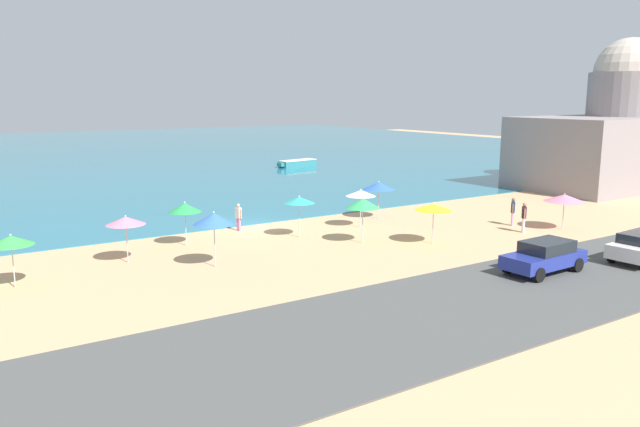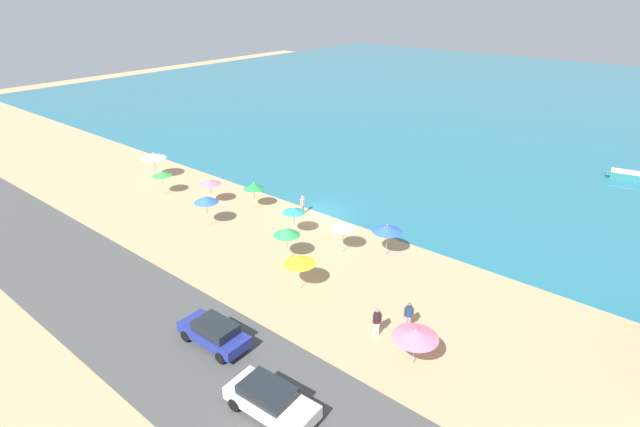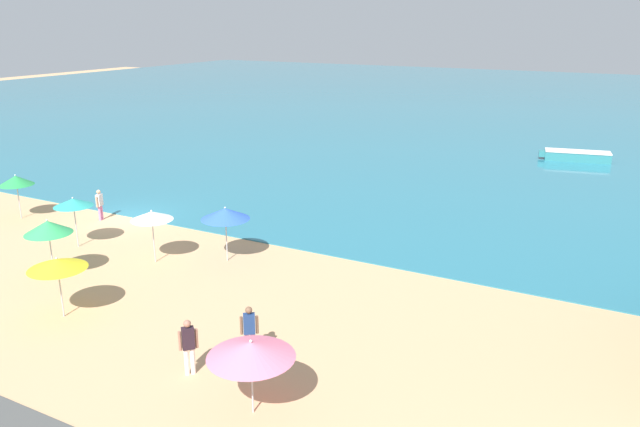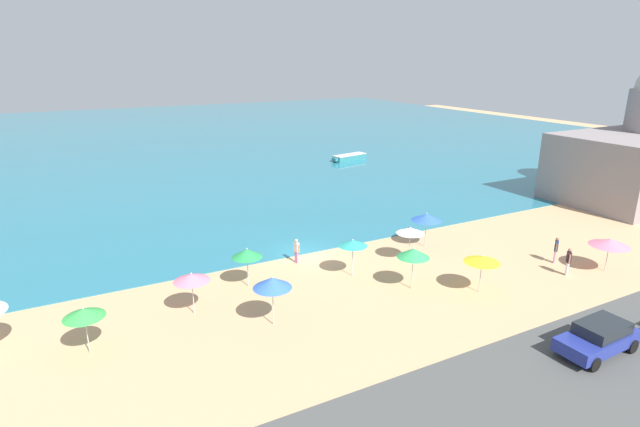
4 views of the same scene
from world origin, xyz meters
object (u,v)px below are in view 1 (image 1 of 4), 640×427
Objects in this scene: beach_umbrella_0 at (434,207)px; harbor_fortress at (610,133)px; bather_1 at (238,216)px; bather_0 at (513,210)px; skiff_nearshore at (297,163)px; parked_car_0 at (544,256)px; beach_umbrella_1 at (214,219)px; beach_umbrella_9 at (299,200)px; beach_umbrella_10 at (363,203)px; beach_umbrella_5 at (11,240)px; beach_umbrella_8 at (564,198)px; beach_umbrella_2 at (126,221)px; beach_umbrella_3 at (361,193)px; bather_2 at (524,216)px; beach_umbrella_4 at (185,208)px; beach_umbrella_7 at (379,186)px.

harbor_fortress is (27.81, 7.66, 2.64)m from beach_umbrella_0.
harbor_fortress reaches higher than bather_1.
beach_umbrella_0 is 1.31× the size of bather_0.
bather_1 is at bearing -126.96° from skiff_nearshore.
beach_umbrella_1 is at bearing 142.46° from parked_car_0.
beach_umbrella_0 is 37.75m from skiff_nearshore.
beach_umbrella_0 reaches higher than parked_car_0.
skiff_nearshore is at bearing 81.18° from bather_0.
beach_umbrella_9 is 0.94× the size of beach_umbrella_10.
beach_umbrella_5 is (-20.07, 3.71, 0.02)m from beach_umbrella_0.
parked_car_0 is at bearing -148.39° from beach_umbrella_8.
beach_umbrella_2 is 1.35× the size of bather_0.
beach_umbrella_3 is 12.11m from beach_umbrella_8.
parked_car_0 is (11.91, -9.15, -1.47)m from beach_umbrella_1.
bather_0 is (8.17, -4.67, -1.14)m from beach_umbrella_3.
skiff_nearshore is at bearing 70.17° from beach_umbrella_0.
beach_umbrella_0 is 1.28× the size of bather_2.
beach_umbrella_10 is 10.68m from bather_0.
beach_umbrella_8 reaches higher than bather_1.
beach_umbrella_5 is at bearing -164.71° from beach_umbrella_2.
beach_umbrella_9 is 33.23m from harbor_fortress.
beach_umbrella_4 is 1.04× the size of beach_umbrella_5.
beach_umbrella_4 is 1.38× the size of bather_0.
beach_umbrella_5 reaches higher than bather_2.
skiff_nearshore is (27.75, 30.37, -1.63)m from beach_umbrella_2.
beach_umbrella_10 reaches higher than skiff_nearshore.
bather_0 is at bearing -7.29° from beach_umbrella_10.
beach_umbrella_3 is at bearing -25.49° from bather_1.
beach_umbrella_10 reaches higher than beach_umbrella_8.
beach_umbrella_0 is 13.25m from beach_umbrella_4.
beach_umbrella_3 is 1.44× the size of bather_1.
harbor_fortress is at bearing 3.42° from beach_umbrella_2.
beach_umbrella_3 is 9.61m from bather_2.
beach_umbrella_7 is (2.66, 1.62, 0.04)m from beach_umbrella_3.
beach_umbrella_9 reaches higher than beach_umbrella_8.
beach_umbrella_8 is 3.04m from bather_0.
beach_umbrella_8 is (24.07, -6.62, -0.16)m from beach_umbrella_2.
beach_umbrella_5 is 45.74m from skiff_nearshore.
harbor_fortress is (39.15, 0.80, 2.58)m from beach_umbrella_4.
beach_umbrella_3 is 1.34× the size of bather_2.
beach_umbrella_7 is 30.43m from skiff_nearshore.
beach_umbrella_1 is 40.01m from harbor_fortress.
beach_umbrella_5 is at bearing 174.83° from beach_umbrella_10.
beach_umbrella_4 reaches higher than beach_umbrella_0.
beach_umbrella_3 is 19.40m from beach_umbrella_5.
harbor_fortress reaches higher than bather_0.
beach_umbrella_8 is (9.86, -7.02, -0.21)m from beach_umbrella_3.
beach_umbrella_2 is at bearing -154.17° from beach_umbrella_4.
harbor_fortress is (15.01, -27.82, 4.22)m from skiff_nearshore.
beach_umbrella_7 is 1.50× the size of bather_1.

